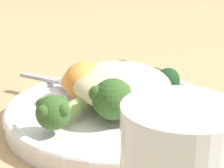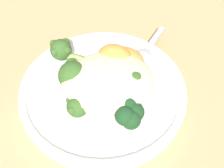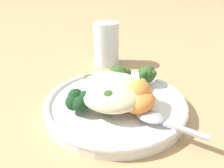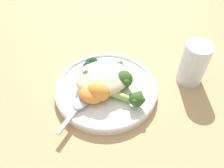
{
  "view_description": "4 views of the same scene",
  "coord_description": "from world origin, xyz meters",
  "px_view_note": "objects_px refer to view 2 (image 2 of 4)",
  "views": [
    {
      "loc": [
        -0.39,
        0.08,
        0.18
      ],
      "look_at": [
        0.0,
        0.0,
        0.04
      ],
      "focal_mm": 60.0,
      "sensor_mm": 36.0,
      "label": 1
    },
    {
      "loc": [
        -0.06,
        -0.28,
        0.37
      ],
      "look_at": [
        -0.01,
        -0.02,
        0.04
      ],
      "focal_mm": 50.0,
      "sensor_mm": 36.0,
      "label": 2
    },
    {
      "loc": [
        0.3,
        -0.05,
        0.22
      ],
      "look_at": [
        -0.03,
        -0.0,
        0.04
      ],
      "focal_mm": 35.0,
      "sensor_mm": 36.0,
      "label": 3
    },
    {
      "loc": [
        0.06,
        0.34,
        0.4
      ],
      "look_at": [
        -0.03,
        0.01,
        0.04
      ],
      "focal_mm": 35.0,
      "sensor_mm": 36.0,
      "label": 4
    }
  ],
  "objects_px": {
    "broccoli_stalk_1": "(76,75)",
    "broccoli_stalk_2": "(88,92)",
    "kale_tuft": "(127,113)",
    "plate": "(103,92)",
    "broccoli_stalk_3": "(103,94)",
    "broccoli_stalk_4": "(127,81)",
    "broccoli_stalk_0": "(72,55)",
    "sweet_potato_chunk_1": "(115,59)",
    "quinoa_mound": "(108,81)",
    "spoon": "(143,55)",
    "sweet_potato_chunk_0": "(126,60)"
  },
  "relations": [
    {
      "from": "broccoli_stalk_0",
      "to": "spoon",
      "type": "xyz_separation_m",
      "value": [
        0.11,
        -0.01,
        -0.01
      ]
    },
    {
      "from": "broccoli_stalk_4",
      "to": "broccoli_stalk_3",
      "type": "bearing_deg",
      "value": -104.94
    },
    {
      "from": "plate",
      "to": "kale_tuft",
      "type": "xyz_separation_m",
      "value": [
        0.02,
        -0.06,
        0.03
      ]
    },
    {
      "from": "spoon",
      "to": "broccoli_stalk_0",
      "type": "bearing_deg",
      "value": 125.12
    },
    {
      "from": "plate",
      "to": "broccoli_stalk_4",
      "type": "distance_m",
      "value": 0.04
    },
    {
      "from": "broccoli_stalk_4",
      "to": "spoon",
      "type": "distance_m",
      "value": 0.07
    },
    {
      "from": "sweet_potato_chunk_0",
      "to": "broccoli_stalk_2",
      "type": "bearing_deg",
      "value": -144.84
    },
    {
      "from": "broccoli_stalk_3",
      "to": "broccoli_stalk_1",
      "type": "bearing_deg",
      "value": -128.78
    },
    {
      "from": "broccoli_stalk_1",
      "to": "sweet_potato_chunk_0",
      "type": "relative_size",
      "value": 1.59
    },
    {
      "from": "quinoa_mound",
      "to": "broccoli_stalk_0",
      "type": "height_order",
      "value": "quinoa_mound"
    },
    {
      "from": "spoon",
      "to": "broccoli_stalk_3",
      "type": "bearing_deg",
      "value": 174.71
    },
    {
      "from": "broccoli_stalk_4",
      "to": "broccoli_stalk_0",
      "type": "bearing_deg",
      "value": -173.27
    },
    {
      "from": "sweet_potato_chunk_1",
      "to": "broccoli_stalk_0",
      "type": "bearing_deg",
      "value": 156.13
    },
    {
      "from": "broccoli_stalk_0",
      "to": "kale_tuft",
      "type": "bearing_deg",
      "value": 154.53
    },
    {
      "from": "broccoli_stalk_1",
      "to": "sweet_potato_chunk_0",
      "type": "bearing_deg",
      "value": 178.23
    },
    {
      "from": "plate",
      "to": "quinoa_mound",
      "type": "relative_size",
      "value": 1.91
    },
    {
      "from": "broccoli_stalk_3",
      "to": "broccoli_stalk_4",
      "type": "xyz_separation_m",
      "value": [
        0.04,
        0.02,
        0.0
      ]
    },
    {
      "from": "broccoli_stalk_2",
      "to": "broccoli_stalk_4",
      "type": "height_order",
      "value": "broccoli_stalk_4"
    },
    {
      "from": "quinoa_mound",
      "to": "kale_tuft",
      "type": "height_order",
      "value": "quinoa_mound"
    },
    {
      "from": "sweet_potato_chunk_0",
      "to": "plate",
      "type": "bearing_deg",
      "value": -142.3
    },
    {
      "from": "broccoli_stalk_1",
      "to": "broccoli_stalk_2",
      "type": "relative_size",
      "value": 0.88
    },
    {
      "from": "broccoli_stalk_3",
      "to": "kale_tuft",
      "type": "height_order",
      "value": "broccoli_stalk_3"
    },
    {
      "from": "kale_tuft",
      "to": "spoon",
      "type": "height_order",
      "value": "kale_tuft"
    },
    {
      "from": "broccoli_stalk_1",
      "to": "spoon",
      "type": "xyz_separation_m",
      "value": [
        0.11,
        0.03,
        -0.02
      ]
    },
    {
      "from": "quinoa_mound",
      "to": "sweet_potato_chunk_0",
      "type": "bearing_deg",
      "value": 47.59
    },
    {
      "from": "plate",
      "to": "broccoli_stalk_4",
      "type": "bearing_deg",
      "value": -14.11
    },
    {
      "from": "broccoli_stalk_1",
      "to": "broccoli_stalk_3",
      "type": "relative_size",
      "value": 0.95
    },
    {
      "from": "kale_tuft",
      "to": "broccoli_stalk_0",
      "type": "bearing_deg",
      "value": 115.34
    },
    {
      "from": "quinoa_mound",
      "to": "broccoli_stalk_2",
      "type": "relative_size",
      "value": 1.25
    },
    {
      "from": "broccoli_stalk_0",
      "to": "broccoli_stalk_4",
      "type": "bearing_deg",
      "value": 174.74
    },
    {
      "from": "plate",
      "to": "broccoli_stalk_3",
      "type": "relative_size",
      "value": 2.58
    },
    {
      "from": "plate",
      "to": "kale_tuft",
      "type": "relative_size",
      "value": 5.26
    },
    {
      "from": "broccoli_stalk_0",
      "to": "broccoli_stalk_4",
      "type": "relative_size",
      "value": 1.21
    },
    {
      "from": "quinoa_mound",
      "to": "broccoli_stalk_3",
      "type": "distance_m",
      "value": 0.02
    },
    {
      "from": "broccoli_stalk_3",
      "to": "sweet_potato_chunk_1",
      "type": "bearing_deg",
      "value": 165.48
    },
    {
      "from": "kale_tuft",
      "to": "broccoli_stalk_1",
      "type": "bearing_deg",
      "value": 127.36
    },
    {
      "from": "broccoli_stalk_0",
      "to": "broccoli_stalk_3",
      "type": "height_order",
      "value": "broccoli_stalk_3"
    },
    {
      "from": "broccoli_stalk_4",
      "to": "kale_tuft",
      "type": "xyz_separation_m",
      "value": [
        -0.01,
        -0.05,
        -0.0
      ]
    },
    {
      "from": "plate",
      "to": "broccoli_stalk_2",
      "type": "height_order",
      "value": "broccoli_stalk_2"
    },
    {
      "from": "quinoa_mound",
      "to": "sweet_potato_chunk_0",
      "type": "xyz_separation_m",
      "value": [
        0.03,
        0.04,
        -0.0
      ]
    },
    {
      "from": "plate",
      "to": "broccoli_stalk_0",
      "type": "distance_m",
      "value": 0.07
    },
    {
      "from": "sweet_potato_chunk_1",
      "to": "plate",
      "type": "bearing_deg",
      "value": -126.52
    },
    {
      "from": "broccoli_stalk_0",
      "to": "broccoli_stalk_1",
      "type": "relative_size",
      "value": 1.12
    },
    {
      "from": "broccoli_stalk_1",
      "to": "broccoli_stalk_2",
      "type": "height_order",
      "value": "broccoli_stalk_1"
    },
    {
      "from": "kale_tuft",
      "to": "spoon",
      "type": "bearing_deg",
      "value": 64.1
    },
    {
      "from": "quinoa_mound",
      "to": "spoon",
      "type": "distance_m",
      "value": 0.09
    },
    {
      "from": "plate",
      "to": "broccoli_stalk_3",
      "type": "xyz_separation_m",
      "value": [
        -0.0,
        -0.02,
        0.03
      ]
    },
    {
      "from": "broccoli_stalk_0",
      "to": "broccoli_stalk_1",
      "type": "height_order",
      "value": "broccoli_stalk_1"
    },
    {
      "from": "broccoli_stalk_3",
      "to": "sweet_potato_chunk_1",
      "type": "xyz_separation_m",
      "value": [
        0.03,
        0.06,
        0.0
      ]
    },
    {
      "from": "sweet_potato_chunk_0",
      "to": "broccoli_stalk_4",
      "type": "bearing_deg",
      "value": -101.5
    }
  ]
}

